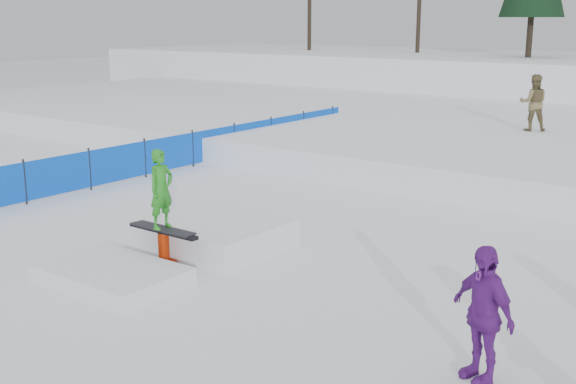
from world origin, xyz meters
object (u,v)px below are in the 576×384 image
Objects in this scene: walker_olive at (533,103)px; spectator_purple at (482,313)px; safety_fence at (193,148)px; jib_rail_feature at (186,241)px.

walker_olive reaches higher than spectator_purple.
safety_fence is 3.64× the size of jib_rail_feature.
walker_olive is 0.41× the size of jib_rail_feature.
walker_olive reaches higher than safety_fence.
safety_fence is at bearing 133.25° from jib_rail_feature.
jib_rail_feature reaches higher than safety_fence.
safety_fence is 9.25× the size of spectator_purple.
spectator_purple is 0.39× the size of jib_rail_feature.
walker_olive is 1.05× the size of spectator_purple.
safety_fence is at bearing 175.30° from spectator_purple.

